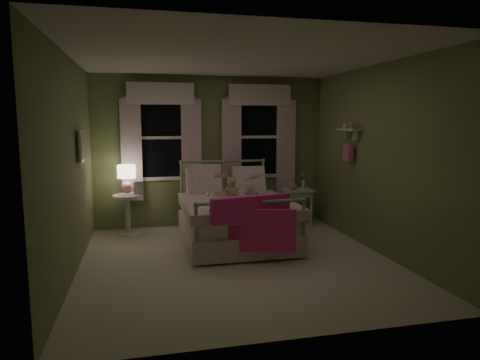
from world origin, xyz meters
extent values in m
plane|color=#F0E3CF|center=(0.00, 0.00, 0.00)|extent=(4.20, 4.20, 0.00)
plane|color=white|center=(0.00, 0.00, 2.60)|extent=(4.20, 4.20, 0.00)
plane|color=olive|center=(0.00, 2.10, 1.30)|extent=(4.00, 0.00, 4.00)
plane|color=olive|center=(0.00, -2.10, 1.30)|extent=(4.00, 0.00, 4.00)
plane|color=olive|center=(-2.00, 0.00, 1.30)|extent=(0.00, 4.20, 4.20)
plane|color=olive|center=(2.00, 0.00, 1.30)|extent=(0.00, 4.20, 4.20)
cube|color=white|center=(0.16, 0.86, 0.42)|extent=(1.44, 1.94, 0.26)
cube|color=white|center=(0.16, 0.86, 0.18)|extent=(1.54, 2.02, 0.30)
cube|color=white|center=(0.16, 0.71, 0.60)|extent=(1.58, 1.75, 0.14)
cylinder|color=#9EB793|center=(-0.53, 0.86, 0.30)|extent=(0.04, 1.90, 0.04)
cylinder|color=#9EB793|center=(0.85, 0.86, 0.30)|extent=(0.04, 1.90, 0.04)
cylinder|color=#9EB793|center=(-0.55, 1.83, 0.57)|extent=(0.04, 0.04, 1.15)
cylinder|color=#9EB793|center=(0.87, 1.83, 0.57)|extent=(0.04, 0.04, 1.15)
sphere|color=#9EB793|center=(-0.55, 1.83, 1.15)|extent=(0.07, 0.07, 0.07)
sphere|color=#9EB793|center=(0.87, 1.83, 1.15)|extent=(0.07, 0.07, 0.07)
cylinder|color=#9EB793|center=(0.16, 1.83, 1.15)|extent=(1.42, 0.04, 0.04)
cylinder|color=#9EB793|center=(0.16, 1.83, 0.93)|extent=(1.38, 0.03, 0.03)
cylinder|color=#9EB793|center=(-0.55, -0.11, 0.40)|extent=(0.04, 0.04, 0.80)
cylinder|color=#9EB793|center=(0.87, -0.11, 0.40)|extent=(0.04, 0.04, 0.80)
sphere|color=#9EB793|center=(-0.55, -0.11, 0.80)|extent=(0.07, 0.07, 0.07)
sphere|color=#9EB793|center=(0.87, -0.11, 0.80)|extent=(0.07, 0.07, 0.07)
cylinder|color=#9EB793|center=(0.16, -0.11, 0.80)|extent=(1.42, 0.04, 0.04)
cube|color=white|center=(-0.22, 1.56, 0.80)|extent=(0.55, 0.32, 0.57)
cube|color=white|center=(0.54, 1.56, 0.80)|extent=(0.55, 0.32, 0.57)
cube|color=white|center=(-0.17, 1.56, 0.88)|extent=(0.48, 0.30, 0.51)
cube|color=#F53099|center=(0.16, -0.11, 0.72)|extent=(1.09, 0.35, 0.32)
cube|color=#FF318C|center=(0.16, -0.18, 0.45)|extent=(1.06, 0.35, 0.55)
imported|color=#F7D1DD|center=(-0.12, 1.31, 0.93)|extent=(0.27, 0.18, 0.73)
imported|color=#F7D1DD|center=(0.44, 1.31, 0.91)|extent=(0.36, 0.30, 0.69)
imported|color=beige|center=(-0.12, 1.06, 0.96)|extent=(0.21, 0.13, 0.26)
imported|color=beige|center=(0.44, 1.06, 0.92)|extent=(0.22, 0.17, 0.26)
sphere|color=tan|center=(0.16, 1.16, 0.75)|extent=(0.19, 0.19, 0.19)
sphere|color=tan|center=(0.16, 1.14, 0.89)|extent=(0.14, 0.14, 0.14)
sphere|color=tan|center=(0.12, 1.14, 0.95)|extent=(0.05, 0.05, 0.05)
sphere|color=tan|center=(0.21, 1.14, 0.95)|extent=(0.05, 0.05, 0.05)
sphere|color=tan|center=(0.08, 1.13, 0.77)|extent=(0.07, 0.07, 0.07)
sphere|color=tan|center=(0.24, 1.13, 0.77)|extent=(0.07, 0.07, 0.07)
sphere|color=#8C6B51|center=(0.16, 1.08, 0.89)|extent=(0.05, 0.05, 0.05)
cylinder|color=white|center=(-1.43, 1.72, 0.63)|extent=(0.46, 0.46, 0.04)
cylinder|color=white|center=(-1.43, 1.72, 0.32)|extent=(0.08, 0.08, 0.60)
cylinder|color=white|center=(-1.43, 1.72, 0.01)|extent=(0.34, 0.34, 0.03)
sphere|color=pink|center=(-1.43, 1.72, 0.77)|extent=(0.19, 0.19, 0.19)
cylinder|color=pink|center=(-1.43, 1.72, 0.89)|extent=(0.03, 0.03, 0.11)
cylinder|color=#FFEAC6|center=(-1.43, 1.72, 1.03)|extent=(0.28, 0.28, 0.21)
imported|color=beige|center=(-1.33, 1.64, 0.66)|extent=(0.19, 0.24, 0.02)
cube|color=white|center=(1.46, 1.66, 0.63)|extent=(0.50, 0.40, 0.04)
cube|color=white|center=(1.46, 1.66, 0.56)|extent=(0.44, 0.34, 0.08)
cylinder|color=white|center=(1.26, 1.51, 0.31)|extent=(0.04, 0.04, 0.60)
cylinder|color=white|center=(1.66, 1.51, 0.31)|extent=(0.04, 0.04, 0.60)
cylinder|color=white|center=(1.26, 1.81, 0.31)|extent=(0.04, 0.04, 0.60)
cylinder|color=white|center=(1.66, 1.81, 0.31)|extent=(0.04, 0.04, 0.60)
sphere|color=pink|center=(1.36, 1.66, 0.71)|extent=(0.14, 0.14, 0.14)
cube|color=pink|center=(1.36, 1.57, 0.69)|extent=(0.11, 0.07, 0.04)
cylinder|color=white|center=(1.58, 1.71, 0.72)|extent=(0.05, 0.05, 0.14)
cylinder|color=#4C7F3F|center=(1.58, 1.71, 0.83)|extent=(0.01, 0.01, 0.12)
sphere|color=pink|center=(1.58, 1.71, 0.90)|extent=(0.06, 0.06, 0.06)
cube|color=black|center=(-0.85, 2.08, 1.55)|extent=(0.76, 0.02, 1.35)
cube|color=white|center=(-0.85, 2.06, 2.25)|extent=(0.84, 0.05, 0.06)
cube|color=white|center=(-0.85, 2.06, 0.85)|extent=(0.84, 0.05, 0.06)
cube|color=white|center=(-1.25, 2.06, 1.55)|extent=(0.06, 0.05, 1.40)
cube|color=white|center=(-0.45, 2.06, 1.55)|extent=(0.06, 0.05, 1.40)
cube|color=white|center=(-0.85, 2.06, 1.55)|extent=(0.76, 0.04, 0.05)
cube|color=silver|center=(-1.35, 2.02, 1.35)|extent=(0.34, 0.06, 1.70)
cube|color=silver|center=(-0.35, 2.02, 1.35)|extent=(0.34, 0.06, 1.70)
cube|color=white|center=(-0.85, 2.00, 2.28)|extent=(1.10, 0.08, 0.36)
cylinder|color=white|center=(-0.85, 2.04, 2.22)|extent=(1.20, 0.03, 0.03)
cube|color=black|center=(0.85, 2.08, 1.55)|extent=(0.76, 0.02, 1.35)
cube|color=white|center=(0.85, 2.06, 2.25)|extent=(0.84, 0.05, 0.06)
cube|color=white|center=(0.85, 2.06, 0.85)|extent=(0.84, 0.05, 0.06)
cube|color=white|center=(0.45, 2.06, 1.55)|extent=(0.06, 0.05, 1.40)
cube|color=white|center=(1.25, 2.06, 1.55)|extent=(0.06, 0.05, 1.40)
cube|color=white|center=(0.85, 2.06, 1.55)|extent=(0.76, 0.04, 0.05)
cube|color=silver|center=(0.35, 2.02, 1.35)|extent=(0.34, 0.06, 1.70)
cube|color=silver|center=(1.35, 2.02, 1.35)|extent=(0.34, 0.06, 1.70)
cube|color=white|center=(0.85, 2.00, 2.28)|extent=(1.10, 0.08, 0.36)
cylinder|color=white|center=(0.85, 2.04, 2.22)|extent=(1.20, 0.03, 0.03)
cube|color=white|center=(1.89, 0.70, 1.70)|extent=(0.15, 0.50, 0.03)
cube|color=white|center=(1.93, 0.55, 1.62)|extent=(0.06, 0.03, 0.14)
cube|color=white|center=(1.93, 0.85, 1.62)|extent=(0.06, 0.03, 0.14)
cylinder|color=pink|center=(1.89, 0.60, 1.77)|extent=(0.06, 0.06, 0.10)
sphere|color=white|center=(1.89, 0.80, 1.75)|extent=(0.08, 0.08, 0.08)
cube|color=pink|center=(1.90, 0.70, 1.35)|extent=(0.08, 0.18, 0.26)
cube|color=beige|center=(-1.95, 0.60, 1.50)|extent=(0.03, 0.32, 0.42)
cube|color=silver|center=(-1.94, 0.60, 1.50)|extent=(0.01, 0.25, 0.34)
camera|label=1|loc=(-1.18, -5.30, 1.82)|focal=32.00mm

